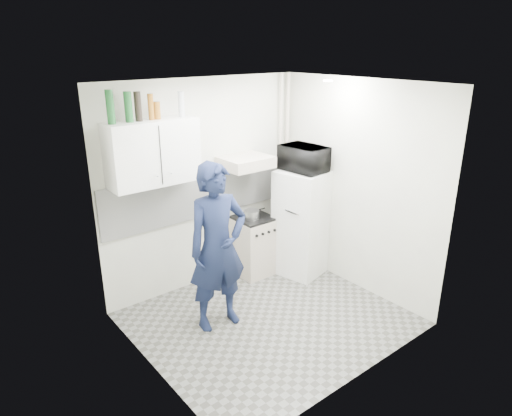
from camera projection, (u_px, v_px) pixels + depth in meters
floor at (269, 319)px, 5.20m from camera, size 2.80×2.80×0.00m
ceiling at (271, 84)px, 4.31m from camera, size 2.80×2.80×0.00m
wall_back at (205, 185)px, 5.67m from camera, size 2.80×0.00×2.80m
wall_left at (146, 248)px, 3.93m from camera, size 0.00×2.60×2.60m
wall_right at (357, 187)px, 5.58m from camera, size 0.00×2.60×2.60m
person at (218, 247)px, 4.83m from camera, size 0.72×0.51×1.85m
stove at (254, 246)px, 6.14m from camera, size 0.49×0.49×0.78m
fridge at (302, 223)px, 6.06m from camera, size 0.71×0.71×1.43m
stove_top at (254, 218)px, 6.00m from camera, size 0.47×0.47×0.03m
saucepan at (252, 214)px, 5.94m from camera, size 0.20×0.20×0.11m
microwave at (304, 158)px, 5.77m from camera, size 0.61×0.44×0.32m
bottle_a at (110, 107)px, 4.49m from camera, size 0.08×0.08×0.34m
bottle_b at (128, 107)px, 4.61m from camera, size 0.08×0.08×0.31m
bottle_c at (138, 107)px, 4.67m from camera, size 0.07×0.07×0.30m
bottle_d at (151, 107)px, 4.76m from camera, size 0.06×0.06×0.27m
canister_a at (157, 110)px, 4.81m from camera, size 0.07×0.07×0.18m
bottle_e at (181, 104)px, 4.97m from camera, size 0.07×0.07×0.27m
upper_cabinet at (153, 153)px, 4.92m from camera, size 1.00×0.35×0.70m
range_hood at (246, 162)px, 5.66m from camera, size 0.60×0.50×0.14m
backsplash at (206, 193)px, 5.70m from camera, size 2.74×0.03×0.60m
pipe_a at (286, 169)px, 6.38m from camera, size 0.05×0.05×2.60m
pipe_b at (280, 171)px, 6.31m from camera, size 0.04×0.04×2.60m
ceiling_spot_fixture at (328, 81)px, 5.06m from camera, size 0.10×0.10×0.02m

